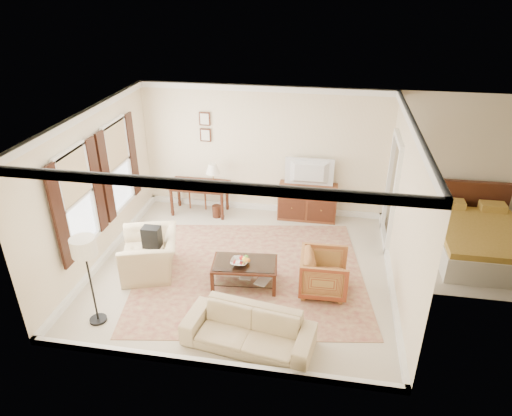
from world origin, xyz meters
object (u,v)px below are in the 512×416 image
(writing_desk, at_px, (199,188))
(striped_armchair, at_px, (324,271))
(tv, at_px, (309,165))
(sideboard, at_px, (307,202))
(sofa, at_px, (248,325))
(coffee_table, at_px, (245,267))
(club_armchair, at_px, (149,248))

(writing_desk, relative_size, striped_armchair, 1.61)
(striped_armchair, bearing_deg, tv, 8.80)
(sideboard, bearing_deg, sofa, -97.84)
(sideboard, relative_size, striped_armchair, 1.56)
(tv, relative_size, coffee_table, 0.86)
(sideboard, height_order, striped_armchair, striped_armchair)
(writing_desk, xyz_separation_m, coffee_table, (1.55, -2.55, -0.25))
(coffee_table, relative_size, sofa, 0.61)
(striped_armchair, relative_size, sofa, 0.43)
(sideboard, distance_m, coffee_table, 2.85)
(club_armchair, bearing_deg, writing_desk, 156.58)
(sideboard, distance_m, tv, 0.91)
(sideboard, relative_size, coffee_table, 1.09)
(writing_desk, xyz_separation_m, club_armchair, (-0.25, -2.43, -0.12))
(tv, bearing_deg, sofa, 82.12)
(club_armchair, bearing_deg, striped_armchair, 71.21)
(sideboard, relative_size, sofa, 0.67)
(sofa, bearing_deg, sideboard, 91.16)
(sideboard, xyz_separation_m, tv, (0.00, -0.02, 0.91))
(writing_desk, height_order, tv, tv)
(club_armchair, relative_size, sofa, 0.59)
(striped_armchair, height_order, club_armchair, club_armchair)
(tv, bearing_deg, striped_armchair, 100.19)
(writing_desk, xyz_separation_m, striped_armchair, (2.93, -2.50, -0.20))
(coffee_table, distance_m, club_armchair, 1.81)
(tv, distance_m, striped_armchair, 2.82)
(club_armchair, bearing_deg, sofa, 36.23)
(coffee_table, bearing_deg, club_armchair, 176.06)
(tv, height_order, striped_armchair, tv)
(coffee_table, height_order, striped_armchair, striped_armchair)
(sideboard, height_order, coffee_table, sideboard)
(club_armchair, bearing_deg, sideboard, 116.11)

